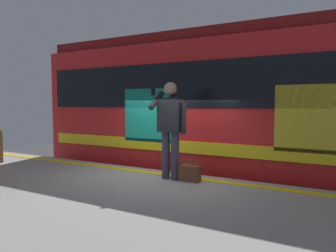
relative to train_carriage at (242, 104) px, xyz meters
The scene contains 8 objects.
ground_plane 3.21m from the train_carriage, 63.74° to the left, with size 24.90×24.90×0.00m, color #3D3D3F.
platform 4.45m from the train_carriage, 76.71° to the left, with size 16.60×4.11×1.13m, color gray.
safety_line 2.70m from the train_carriage, 66.94° to the left, with size 16.27×0.16×0.01m, color yellow.
track_rail_near 2.62m from the train_carriage, 37.39° to the left, with size 21.58×0.08×0.16m, color slate.
track_rail_far 2.62m from the train_carriage, 37.90° to the right, with size 21.58×0.08×0.16m, color slate.
train_carriage is the anchor object (origin of this frame).
passenger 2.50m from the train_carriage, 76.40° to the left, with size 0.57×0.55×1.67m.
handbag 2.66m from the train_carriage, 84.45° to the left, with size 0.35×0.32×0.34m.
Camera 1 is at (-2.80, 5.14, 2.43)m, focal length 32.79 mm.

